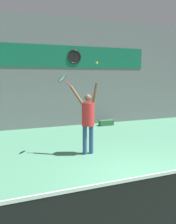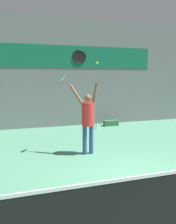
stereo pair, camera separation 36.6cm
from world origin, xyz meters
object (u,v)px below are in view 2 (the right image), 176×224
(tennis_ball, at_px, (97,63))
(tennis_racket, at_px, (63,79))
(water_bottle, at_px, (97,125))
(scoreboard_clock, at_px, (79,57))
(equipment_bag, at_px, (111,123))
(tennis_player, at_px, (88,117))

(tennis_ball, bearing_deg, tennis_racket, 152.92)
(tennis_racket, relative_size, water_bottle, 1.38)
(scoreboard_clock, distance_m, tennis_ball, 4.10)
(scoreboard_clock, bearing_deg, water_bottle, -57.39)
(scoreboard_clock, xyz_separation_m, tennis_racket, (-1.42, -3.57, -0.97))
(water_bottle, bearing_deg, equipment_bag, 22.27)
(scoreboard_clock, xyz_separation_m, equipment_bag, (1.42, -0.54, -3.12))
(tennis_racket, bearing_deg, equipment_bag, 46.85)
(tennis_player, bearing_deg, scoreboard_clock, 79.11)
(tennis_ball, xyz_separation_m, equipment_bag, (1.93, 3.49, -2.60))
(scoreboard_clock, height_order, equipment_bag, scoreboard_clock)
(equipment_bag, bearing_deg, scoreboard_clock, 159.29)
(scoreboard_clock, xyz_separation_m, water_bottle, (0.57, -0.89, -3.11))
(tennis_racket, relative_size, equipment_bag, 0.61)
(equipment_bag, bearing_deg, tennis_player, -122.59)
(tennis_player, bearing_deg, tennis_racket, 149.64)
(tennis_player, height_order, water_bottle, tennis_player)
(tennis_player, distance_m, tennis_ball, 1.60)
(water_bottle, bearing_deg, tennis_ball, -108.93)
(tennis_racket, xyz_separation_m, tennis_ball, (0.91, -0.46, 0.45))
(water_bottle, bearing_deg, tennis_racket, -126.54)
(tennis_racket, xyz_separation_m, equipment_bag, (2.84, 3.03, -2.15))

